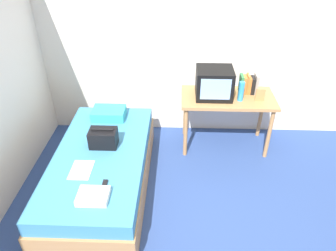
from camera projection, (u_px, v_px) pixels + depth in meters
ground_plane at (191, 239)px, 3.07m from camera, size 8.00×8.00×0.00m
wall_back at (192, 41)px, 4.02m from camera, size 5.20×0.10×2.60m
bed at (102, 170)px, 3.56m from camera, size 1.00×2.00×0.48m
desk at (227, 103)px, 4.00m from camera, size 1.16×0.60×0.74m
tv at (214, 83)px, 3.86m from camera, size 0.44×0.39×0.36m
water_bottle at (241, 91)px, 3.80m from camera, size 0.07×0.07×0.24m
book_row at (249, 84)px, 3.98m from camera, size 0.22×0.16×0.25m
picture_frame at (260, 95)px, 3.82m from camera, size 0.11×0.02×0.15m
pillow at (109, 113)px, 4.00m from camera, size 0.41×0.29×0.12m
handbag at (103, 138)px, 3.49m from camera, size 0.30×0.20×0.23m
magazine at (81, 170)px, 3.19m from camera, size 0.21×0.29×0.01m
remote_dark at (104, 186)px, 2.99m from camera, size 0.04×0.16×0.02m
folded_towel at (93, 196)px, 2.85m from camera, size 0.28×0.22×0.06m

